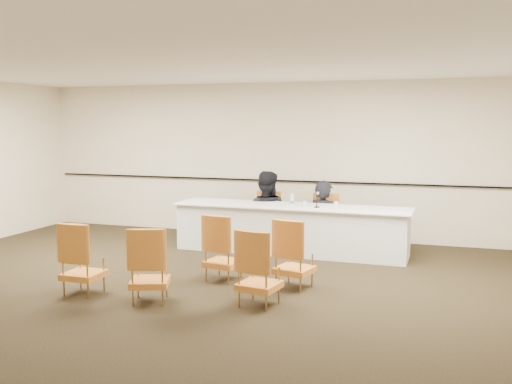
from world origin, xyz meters
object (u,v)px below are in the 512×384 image
at_px(microphone, 317,200).
at_px(aud_chair_back_left, 83,258).
at_px(panelist_second_chair, 265,218).
at_px(water_bottle, 292,199).
at_px(panel_table, 291,229).
at_px(aud_chair_back_mid, 150,264).
at_px(panelist_main, 323,229).
at_px(drinking_glass, 305,204).
at_px(panelist_main_chair, 323,221).
at_px(aud_chair_front_mid, 224,247).
at_px(coffee_cup, 336,205).
at_px(aud_chair_front_right, 294,253).
at_px(aud_chair_back_right, 259,267).
at_px(panelist_second, 265,219).

distance_m(microphone, aud_chair_back_left, 3.93).
relative_size(panelist_second_chair, water_bottle, 4.38).
bearing_deg(panel_table, aud_chair_back_mid, -105.71).
distance_m(panelist_main, drinking_glass, 0.85).
height_order(panelist_main_chair, aud_chair_front_mid, same).
relative_size(coffee_cup, aud_chair_front_right, 0.12).
height_order(aud_chair_front_right, aud_chair_back_right, same).
height_order(panelist_main, aud_chair_back_right, panelist_main).
bearing_deg(aud_chair_back_mid, aud_chair_back_left, 158.21).
relative_size(panelist_second, aud_chair_back_mid, 1.89).
bearing_deg(microphone, drinking_glass, 156.23).
bearing_deg(coffee_cup, drinking_glass, 170.81).
bearing_deg(aud_chair_back_right, aud_chair_back_left, -165.39).
relative_size(microphone, aud_chair_front_mid, 0.27).
bearing_deg(panelist_main_chair, aud_chair_back_left, -121.49).
xyz_separation_m(panelist_second_chair, aud_chair_back_mid, (-0.31, -3.81, 0.00)).
height_order(panelist_main_chair, aud_chair_back_mid, same).
xyz_separation_m(microphone, aud_chair_front_right, (0.12, -1.96, -0.47)).
relative_size(microphone, aud_chair_back_mid, 0.27).
distance_m(panelist_main_chair, aud_chair_front_mid, 2.75).
height_order(panel_table, aud_chair_front_mid, aud_chair_front_mid).
relative_size(aud_chair_front_mid, aud_chair_back_mid, 1.00).
bearing_deg(panelist_second, panelist_main, 172.48).
xyz_separation_m(panelist_second, microphone, (1.12, -0.71, 0.50)).
height_order(panelist_main, panelist_second_chair, panelist_main).
height_order(water_bottle, aud_chair_back_left, water_bottle).
height_order(water_bottle, aud_chair_front_right, water_bottle).
xyz_separation_m(panelist_main, panelist_main_chair, (0.00, 0.00, 0.15)).
bearing_deg(panelist_main, panelist_main_chair, -0.00).
xyz_separation_m(panelist_second_chair, microphone, (1.12, -0.71, 0.47)).
xyz_separation_m(aud_chair_back_left, aud_chair_back_right, (2.32, 0.24, 0.00)).
xyz_separation_m(aud_chair_front_right, aud_chair_back_left, (-2.54, -1.11, 0.00)).
bearing_deg(microphone, panelist_main, 86.16).
height_order(panelist_main, aud_chair_front_mid, panelist_main).
distance_m(microphone, coffee_cup, 0.33).
xyz_separation_m(aud_chair_back_mid, aud_chair_back_right, (1.34, 0.28, 0.00)).
bearing_deg(aud_chair_back_mid, aud_chair_front_right, 16.48).
bearing_deg(coffee_cup, panelist_main_chair, 116.21).
bearing_deg(aud_chair_front_mid, aud_chair_back_left, -133.34).
bearing_deg(coffee_cup, panelist_second, 153.13).
distance_m(aud_chair_front_right, aud_chair_back_mid, 1.93).
distance_m(panel_table, water_bottle, 0.52).
distance_m(drinking_glass, aud_chair_back_right, 2.92).
height_order(water_bottle, aud_chair_front_mid, water_bottle).
bearing_deg(aud_chair_front_right, panelist_second_chair, 127.35).
bearing_deg(water_bottle, panelist_second, 137.64).
bearing_deg(aud_chair_back_left, panelist_second_chair, 70.93).
bearing_deg(panelist_second, coffee_cup, 146.51).
height_order(panelist_main_chair, aud_chair_back_right, same).
bearing_deg(microphone, aud_chair_front_mid, -121.97).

